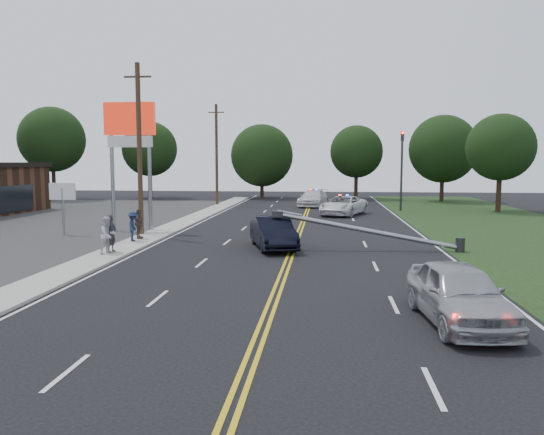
# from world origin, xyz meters

# --- Properties ---
(ground) EXTENTS (120.00, 120.00, 0.00)m
(ground) POSITION_xyz_m (0.00, 0.00, 0.00)
(ground) COLOR black
(ground) RESTS_ON ground
(sidewalk) EXTENTS (1.80, 70.00, 0.12)m
(sidewalk) POSITION_xyz_m (-8.40, 10.00, 0.06)
(sidewalk) COLOR #A9A498
(sidewalk) RESTS_ON ground
(centerline_yellow) EXTENTS (0.36, 80.00, 0.00)m
(centerline_yellow) POSITION_xyz_m (0.00, 10.00, 0.01)
(centerline_yellow) COLOR gold
(centerline_yellow) RESTS_ON ground
(pylon_sign) EXTENTS (3.20, 0.35, 8.00)m
(pylon_sign) POSITION_xyz_m (-10.50, 14.00, 6.00)
(pylon_sign) COLOR gray
(pylon_sign) RESTS_ON ground
(small_sign) EXTENTS (1.60, 0.14, 3.10)m
(small_sign) POSITION_xyz_m (-14.00, 12.00, 2.33)
(small_sign) COLOR gray
(small_sign) RESTS_ON ground
(traffic_signal) EXTENTS (0.28, 0.41, 7.05)m
(traffic_signal) POSITION_xyz_m (8.30, 30.00, 4.21)
(traffic_signal) COLOR #2D2D30
(traffic_signal) RESTS_ON ground
(fallen_streetlight) EXTENTS (9.36, 0.44, 1.91)m
(fallen_streetlight) POSITION_xyz_m (4.19, 8.00, 0.92)
(fallen_streetlight) COLOR #2D2D30
(fallen_streetlight) RESTS_ON ground
(utility_pole_mid) EXTENTS (1.60, 0.28, 10.00)m
(utility_pole_mid) POSITION_xyz_m (-9.20, 12.00, 5.08)
(utility_pole_mid) COLOR #382619
(utility_pole_mid) RESTS_ON ground
(utility_pole_far) EXTENTS (1.60, 0.28, 10.00)m
(utility_pole_far) POSITION_xyz_m (-9.20, 34.00, 5.08)
(utility_pole_far) COLOR #382619
(utility_pole_far) RESTS_ON ground
(tree_4) EXTENTS (7.44, 7.44, 10.62)m
(tree_4) POSITION_xyz_m (-29.65, 40.32, 6.90)
(tree_4) COLOR black
(tree_4) RESTS_ON ground
(tree_5) EXTENTS (6.55, 6.55, 9.18)m
(tree_5) POSITION_xyz_m (-19.45, 44.07, 5.89)
(tree_5) COLOR black
(tree_5) RESTS_ON ground
(tree_6) EXTENTS (7.47, 7.47, 8.84)m
(tree_6) POSITION_xyz_m (-6.05, 45.44, 5.10)
(tree_6) COLOR black
(tree_6) RESTS_ON ground
(tree_7) EXTENTS (6.14, 6.14, 8.61)m
(tree_7) POSITION_xyz_m (5.16, 45.03, 5.53)
(tree_7) COLOR black
(tree_7) RESTS_ON ground
(tree_8) EXTENTS (7.42, 7.42, 9.46)m
(tree_8) POSITION_xyz_m (14.38, 41.98, 5.75)
(tree_8) COLOR black
(tree_8) RESTS_ON ground
(tree_9) EXTENTS (5.81, 5.81, 8.51)m
(tree_9) POSITION_xyz_m (16.69, 29.98, 5.59)
(tree_9) COLOR black
(tree_9) RESTS_ON ground
(crashed_sedan) EXTENTS (3.00, 5.13, 1.60)m
(crashed_sedan) POSITION_xyz_m (-1.01, 8.18, 0.80)
(crashed_sedan) COLOR black
(crashed_sedan) RESTS_ON ground
(waiting_sedan) EXTENTS (2.42, 5.01, 1.65)m
(waiting_sedan) POSITION_xyz_m (5.19, -3.69, 0.82)
(waiting_sedan) COLOR #A3A6AB
(waiting_sedan) RESTS_ON ground
(emergency_a) EXTENTS (4.54, 6.23, 1.58)m
(emergency_a) POSITION_xyz_m (3.08, 25.54, 0.79)
(emergency_a) COLOR white
(emergency_a) RESTS_ON ground
(emergency_b) EXTENTS (3.23, 5.90, 1.62)m
(emergency_b) POSITION_xyz_m (0.40, 33.90, 0.81)
(emergency_b) COLOR silver
(emergency_b) RESTS_ON ground
(bystander_a) EXTENTS (0.51, 0.70, 1.76)m
(bystander_a) POSITION_xyz_m (-8.40, 5.66, 1.00)
(bystander_a) COLOR #28272F
(bystander_a) RESTS_ON sidewalk
(bystander_b) EXTENTS (0.95, 1.04, 1.73)m
(bystander_b) POSITION_xyz_m (-8.37, 5.23, 0.98)
(bystander_b) COLOR silver
(bystander_b) RESTS_ON sidewalk
(bystander_c) EXTENTS (0.79, 1.12, 1.58)m
(bystander_c) POSITION_xyz_m (-8.61, 9.09, 0.91)
(bystander_c) COLOR #192440
(bystander_c) RESTS_ON sidewalk
(bystander_d) EXTENTS (0.45, 0.99, 1.65)m
(bystander_d) POSITION_xyz_m (-8.66, 10.08, 0.95)
(bystander_d) COLOR #554844
(bystander_d) RESTS_ON sidewalk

